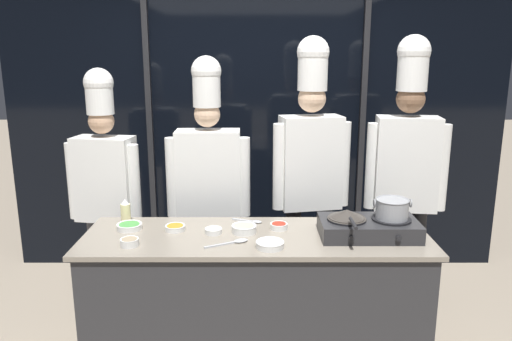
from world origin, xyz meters
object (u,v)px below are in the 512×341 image
object	(u,v)px
serving_spoon_slotted	(236,242)
prep_bowl_chicken	(270,244)
prep_bowl_scallions	(129,226)
chef_line	(310,158)
chef_pastry	(406,160)
stock_pot	(392,208)
prep_bowl_mushrooms	(130,242)
chef_head	(105,178)
prep_bowl_carrots	(175,227)
serving_spoon_solid	(252,221)
prep_bowl_shrimp	(244,228)
prep_bowl_noodles	(214,230)
chef_sous	(208,174)
portable_stove	(369,227)
frying_pan	(347,214)
squeeze_bottle_oil	(126,211)
prep_bowl_chili_flakes	(279,226)

from	to	relation	value
serving_spoon_slotted	prep_bowl_chicken	bearing A→B (deg)	-19.87
prep_bowl_scallions	chef_line	world-z (taller)	chef_line
prep_bowl_scallions	chef_pastry	xyz separation A→B (m)	(1.91, 0.56, 0.31)
stock_pot	chef_line	world-z (taller)	chef_line
prep_bowl_mushrooms	chef_head	xyz separation A→B (m)	(-0.38, 0.84, 0.17)
prep_bowl_carrots	chef_line	world-z (taller)	chef_line
prep_bowl_chicken	serving_spoon_solid	bearing A→B (deg)	103.56
prep_bowl_shrimp	prep_bowl_carrots	xyz separation A→B (m)	(-0.44, 0.04, -0.01)
prep_bowl_noodles	serving_spoon_slotted	bearing A→B (deg)	-47.24
serving_spoon_slotted	chef_line	distance (m)	1.04
stock_pot	chef_sous	distance (m)	1.38
prep_bowl_shrimp	chef_sous	distance (m)	0.73
prep_bowl_mushrooms	prep_bowl_scallions	bearing A→B (deg)	104.11
serving_spoon_solid	chef_sous	bearing A→B (deg)	125.82
portable_stove	serving_spoon_solid	distance (m)	0.76
prep_bowl_shrimp	chef_pastry	size ratio (longest dim) A/B	0.07
prep_bowl_scallions	stock_pot	bearing A→B (deg)	-4.22
frying_pan	prep_bowl_shrimp	xyz separation A→B (m)	(-0.63, 0.06, -0.11)
prep_bowl_carrots	chef_pastry	world-z (taller)	chef_pastry
prep_bowl_scallions	prep_bowl_mushrooms	distance (m)	0.29
frying_pan	squeeze_bottle_oil	xyz separation A→B (m)	(-1.42, 0.27, -0.07)
portable_stove	chef_sous	distance (m)	1.27
squeeze_bottle_oil	prep_bowl_mushrooms	bearing A→B (deg)	-73.17
squeeze_bottle_oil	chef_line	world-z (taller)	chef_line
prep_bowl_noodles	prep_bowl_mushrooms	distance (m)	0.51
portable_stove	stock_pot	xyz separation A→B (m)	(0.14, 0.00, 0.12)
stock_pot	serving_spoon_slotted	xyz separation A→B (m)	(-0.95, -0.11, -0.17)
chef_pastry	serving_spoon_solid	bearing A→B (deg)	27.15
prep_bowl_shrimp	prep_bowl_chili_flakes	xyz separation A→B (m)	(0.22, 0.06, -0.01)
frying_pan	chef_head	bearing A→B (deg)	157.80
prep_bowl_carrots	chef_head	world-z (taller)	chef_head
prep_bowl_chili_flakes	prep_bowl_mushrooms	world-z (taller)	prep_bowl_mushrooms
prep_bowl_chicken	chef_head	xyz separation A→B (m)	(-1.19, 0.86, 0.17)
chef_sous	stock_pot	bearing A→B (deg)	147.93
prep_bowl_scallions	prep_bowl_chicken	distance (m)	0.94
prep_bowl_scallions	chef_head	bearing A→B (deg)	118.83
prep_bowl_scallions	serving_spoon_solid	bearing A→B (deg)	9.58
portable_stove	squeeze_bottle_oil	bearing A→B (deg)	170.30
frying_pan	serving_spoon_solid	size ratio (longest dim) A/B	1.96
serving_spoon_solid	chef_line	world-z (taller)	chef_line
portable_stove	prep_bowl_chicken	distance (m)	0.64
chef_line	prep_bowl_mushrooms	bearing A→B (deg)	26.51
stock_pot	chef_line	xyz separation A→B (m)	(-0.42, 0.72, 0.16)
prep_bowl_mushrooms	chef_pastry	distance (m)	2.04
portable_stove	prep_bowl_carrots	xyz separation A→B (m)	(-1.20, 0.10, -0.04)
frying_pan	chef_pastry	bearing A→B (deg)	51.19
prep_bowl_scallions	portable_stove	bearing A→B (deg)	-4.61
stock_pot	chef_pastry	world-z (taller)	chef_pastry
squeeze_bottle_oil	prep_bowl_noodles	bearing A→B (deg)	-20.39
prep_bowl_noodles	serving_spoon_solid	size ratio (longest dim) A/B	0.53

